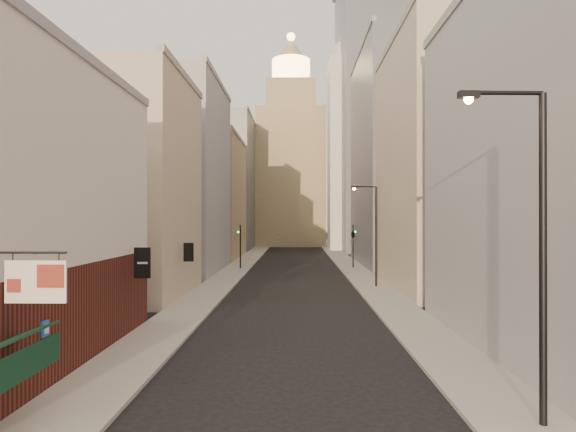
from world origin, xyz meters
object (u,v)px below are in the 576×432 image
at_px(clock_tower, 291,162).
at_px(streetlamp_mid, 374,230).
at_px(streetlamp_near, 534,236).
at_px(traffic_light_left, 240,238).
at_px(traffic_light_right, 353,235).
at_px(white_tower, 351,147).

relative_size(clock_tower, streetlamp_mid, 5.34).
bearing_deg(streetlamp_near, clock_tower, 92.64).
xyz_separation_m(clock_tower, traffic_light_left, (-5.10, -47.61, -14.13)).
height_order(streetlamp_mid, traffic_light_right, streetlamp_mid).
relative_size(clock_tower, traffic_light_left, 8.98).
bearing_deg(traffic_light_left, white_tower, -137.14).
bearing_deg(traffic_light_left, streetlamp_near, 86.04).
xyz_separation_m(streetlamp_near, traffic_light_left, (-12.81, 40.40, -1.79)).
relative_size(traffic_light_left, traffic_light_right, 1.00).
bearing_deg(traffic_light_right, streetlamp_mid, 111.17).
relative_size(streetlamp_mid, traffic_light_right, 1.68).
bearing_deg(streetlamp_near, streetlamp_mid, 87.95).
xyz_separation_m(clock_tower, traffic_light_right, (7.63, -46.52, -13.76)).
height_order(traffic_light_left, traffic_light_right, same).
bearing_deg(white_tower, streetlamp_mid, -94.14).
bearing_deg(traffic_light_left, clock_tower, -117.66).
distance_m(white_tower, streetlamp_mid, 49.58).
distance_m(white_tower, streetlamp_near, 75.27).
bearing_deg(clock_tower, streetlamp_near, -84.99).
bearing_deg(traffic_light_right, clock_tower, -59.25).
relative_size(clock_tower, traffic_light_right, 8.98).
distance_m(clock_tower, streetlamp_near, 89.20).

